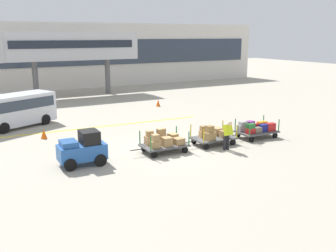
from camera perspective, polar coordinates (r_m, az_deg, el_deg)
ground_plane at (r=19.71m, az=-0.63°, el=-3.55°), size 120.00×120.00×0.00m
apron_lead_line at (r=24.59m, az=-13.20°, el=-0.45°), size 16.71×0.95×0.01m
terminal_building at (r=43.53m, az=-17.45°, el=9.98°), size 53.61×2.51×7.12m
jet_bridge at (r=37.48m, az=-16.80°, el=11.30°), size 14.87×3.00×6.06m
baggage_tug at (r=17.62m, az=-12.71°, el=-3.41°), size 2.12×1.27×1.58m
baggage_cart_lead at (r=19.12m, az=-0.71°, el=-2.36°), size 3.02×1.45×1.15m
baggage_cart_middle at (r=20.58m, az=6.78°, el=-1.39°), size 3.02×1.45×1.17m
baggage_cart_tail at (r=22.42m, az=13.13°, el=-0.39°), size 3.02×1.45×1.10m
baggage_handler at (r=19.58m, az=8.93°, el=-1.20°), size 0.41×0.44×1.56m
shuttle_van at (r=26.18m, az=-21.86°, el=2.53°), size 5.15×3.76×2.10m
safety_cone_near at (r=31.63m, az=-1.49°, el=3.47°), size 0.36×0.36×0.55m
safety_cone_far at (r=22.83m, az=-18.16°, el=-1.13°), size 0.36×0.36×0.55m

